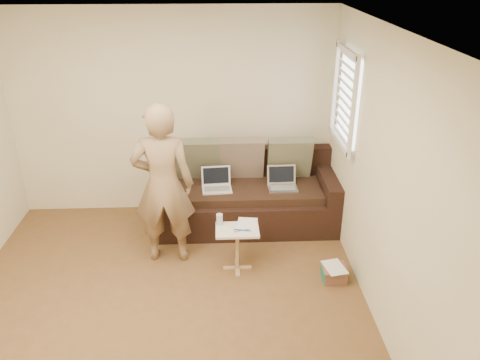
# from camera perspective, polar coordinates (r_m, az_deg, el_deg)

# --- Properties ---
(floor) EXTENTS (4.50, 4.50, 0.00)m
(floor) POSITION_cam_1_polar(r_m,az_deg,el_deg) (4.79, -9.21, -15.99)
(floor) COLOR brown
(floor) RESTS_ON ground
(ceiling) EXTENTS (4.50, 4.50, 0.00)m
(ceiling) POSITION_cam_1_polar(r_m,az_deg,el_deg) (3.66, -12.12, 16.39)
(ceiling) COLOR white
(ceiling) RESTS_ON wall_back
(wall_back) EXTENTS (4.00, 0.00, 4.00)m
(wall_back) POSITION_cam_1_polar(r_m,az_deg,el_deg) (6.13, -7.92, 7.67)
(wall_back) COLOR beige
(wall_back) RESTS_ON ground
(wall_right) EXTENTS (0.00, 4.50, 4.50)m
(wall_right) POSITION_cam_1_polar(r_m,az_deg,el_deg) (4.26, 17.23, -1.42)
(wall_right) COLOR beige
(wall_right) RESTS_ON ground
(window_blinds) EXTENTS (0.12, 0.88, 1.08)m
(window_blinds) POSITION_cam_1_polar(r_m,az_deg,el_deg) (5.45, 12.30, 9.47)
(window_blinds) COLOR white
(window_blinds) RESTS_ON wall_right
(sofa) EXTENTS (2.20, 0.95, 0.85)m
(sofa) POSITION_cam_1_polar(r_m,az_deg,el_deg) (6.00, 0.79, -1.52)
(sofa) COLOR black
(sofa) RESTS_ON ground
(pillow_left) EXTENTS (0.55, 0.29, 0.57)m
(pillow_left) POSITION_cam_1_polar(r_m,az_deg,el_deg) (6.07, -4.99, 2.50)
(pillow_left) COLOR #51563F
(pillow_left) RESTS_ON sofa
(pillow_mid) EXTENTS (0.55, 0.27, 0.57)m
(pillow_mid) POSITION_cam_1_polar(r_m,az_deg,el_deg) (6.06, 0.21, 2.58)
(pillow_mid) COLOR brown
(pillow_mid) RESTS_ON sofa
(pillow_right) EXTENTS (0.55, 0.28, 0.57)m
(pillow_right) POSITION_cam_1_polar(r_m,az_deg,el_deg) (6.11, 5.86, 2.61)
(pillow_right) COLOR #51563F
(pillow_right) RESTS_ON sofa
(laptop_silver) EXTENTS (0.36, 0.26, 0.23)m
(laptop_silver) POSITION_cam_1_polar(r_m,az_deg,el_deg) (5.91, 5.07, -1.04)
(laptop_silver) COLOR #B7BABC
(laptop_silver) RESTS_ON sofa
(laptop_white) EXTENTS (0.37, 0.28, 0.26)m
(laptop_white) POSITION_cam_1_polar(r_m,az_deg,el_deg) (5.86, -2.73, -1.19)
(laptop_white) COLOR white
(laptop_white) RESTS_ON sofa
(person) EXTENTS (0.66, 0.45, 1.81)m
(person) POSITION_cam_1_polar(r_m,az_deg,el_deg) (5.17, -9.05, -0.59)
(person) COLOR brown
(person) RESTS_ON ground
(side_table) EXTENTS (0.45, 0.32, 0.50)m
(side_table) POSITION_cam_1_polar(r_m,az_deg,el_deg) (5.23, -0.32, -8.14)
(side_table) COLOR silver
(side_table) RESTS_ON ground
(drinking_glass) EXTENTS (0.07, 0.07, 0.12)m
(drinking_glass) POSITION_cam_1_polar(r_m,az_deg,el_deg) (5.16, -2.44, -4.66)
(drinking_glass) COLOR silver
(drinking_glass) RESTS_ON side_table
(scissors) EXTENTS (0.19, 0.13, 0.02)m
(scissors) POSITION_cam_1_polar(r_m,az_deg,el_deg) (5.06, 0.27, -5.95)
(scissors) COLOR silver
(scissors) RESTS_ON side_table
(paper_on_table) EXTENTS (0.25, 0.33, 0.00)m
(paper_on_table) POSITION_cam_1_polar(r_m,az_deg,el_deg) (5.17, 0.84, -5.28)
(paper_on_table) COLOR white
(paper_on_table) RESTS_ON side_table
(striped_box) EXTENTS (0.25, 0.25, 0.16)m
(striped_box) POSITION_cam_1_polar(r_m,az_deg,el_deg) (5.26, 11.02, -10.75)
(striped_box) COLOR red
(striped_box) RESTS_ON ground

